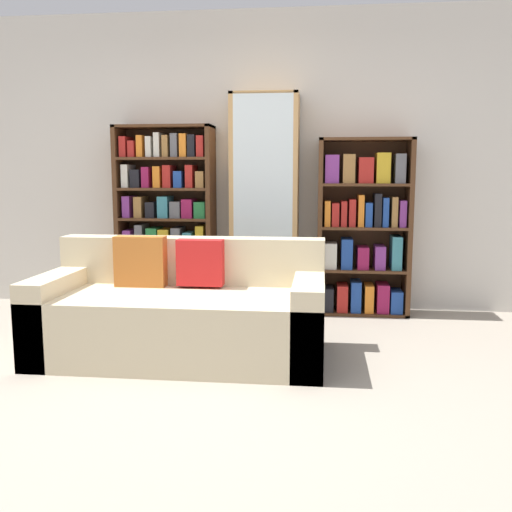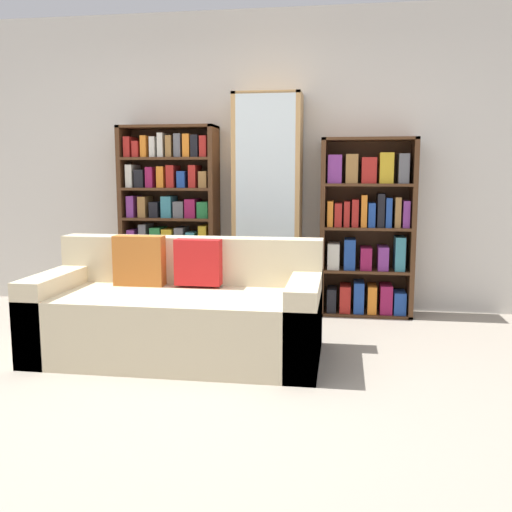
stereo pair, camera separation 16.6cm
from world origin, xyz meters
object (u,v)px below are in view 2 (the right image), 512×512
object	(u,v)px
display_cabinet	(268,206)
wine_bottle	(294,311)
couch	(180,313)
bookshelf_right	(367,231)
bookshelf_left	(170,220)

from	to	relation	value
display_cabinet	wine_bottle	size ratio (longest dim) A/B	4.90
couch	bookshelf_right	size ratio (longest dim) A/B	1.24
wine_bottle	display_cabinet	bearing A→B (deg)	115.11
bookshelf_left	display_cabinet	bearing A→B (deg)	-1.00
display_cabinet	wine_bottle	distance (m)	1.07
bookshelf_right	wine_bottle	xyz separation A→B (m)	(-0.58, -0.66, -0.59)
bookshelf_right	wine_bottle	distance (m)	1.05
couch	bookshelf_left	size ratio (longest dim) A/B	1.15
bookshelf_left	bookshelf_right	distance (m)	1.79
couch	bookshelf_right	bearing A→B (deg)	46.01
couch	wine_bottle	distance (m)	1.03
couch	wine_bottle	xyz separation A→B (m)	(0.74, 0.70, -0.13)
couch	wine_bottle	world-z (taller)	couch
bookshelf_left	wine_bottle	size ratio (longest dim) A/B	4.24
bookshelf_right	wine_bottle	size ratio (longest dim) A/B	3.92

